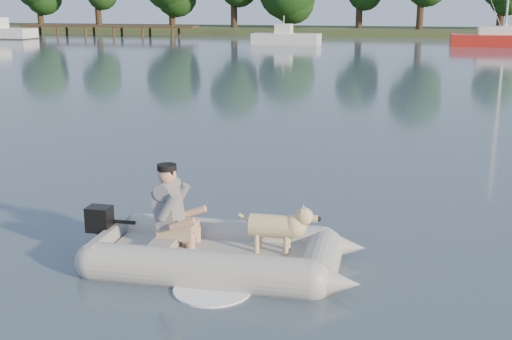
% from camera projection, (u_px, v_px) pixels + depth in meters
% --- Properties ---
extents(water, '(160.00, 160.00, 0.00)m').
position_uv_depth(water, '(167.00, 271.00, 8.28)').
color(water, slate).
rests_on(water, ground).
extents(shore_bank, '(160.00, 12.00, 0.70)m').
position_uv_depth(shore_bank, '(382.00, 32.00, 66.54)').
color(shore_bank, '#47512D').
rests_on(shore_bank, water).
extents(dock, '(18.00, 2.00, 1.04)m').
position_uv_depth(dock, '(108.00, 31.00, 62.84)').
color(dock, '#4C331E').
rests_on(dock, water).
extents(dinghy, '(4.59, 2.90, 1.42)m').
position_uv_depth(dinghy, '(221.00, 222.00, 8.30)').
color(dinghy, '#9B9B96').
rests_on(dinghy, water).
extents(man, '(0.76, 0.66, 1.10)m').
position_uv_depth(man, '(170.00, 204.00, 8.44)').
color(man, slate).
rests_on(man, dinghy).
extents(dog, '(0.96, 0.36, 0.64)m').
position_uv_depth(dog, '(272.00, 230.00, 8.24)').
color(dog, tan).
rests_on(dog, dinghy).
extents(outboard_motor, '(0.43, 0.31, 0.81)m').
position_uv_depth(outboard_motor, '(100.00, 234.00, 8.71)').
color(outboard_motor, black).
rests_on(outboard_motor, dinghy).
extents(motorboat, '(5.64, 2.45, 2.34)m').
position_uv_depth(motorboat, '(286.00, 31.00, 50.78)').
color(motorboat, white).
rests_on(motorboat, water).
extents(sailboat, '(8.95, 2.76, 12.27)m').
position_uv_depth(sailboat, '(511.00, 39.00, 48.36)').
color(sailboat, '#B41C14').
rests_on(sailboat, water).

